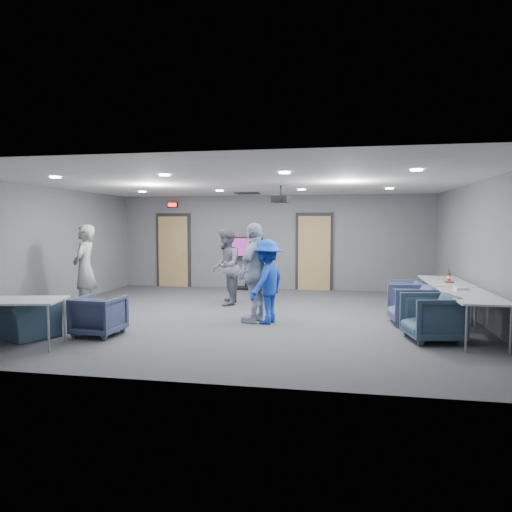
% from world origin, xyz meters
% --- Properties ---
extents(floor, '(9.00, 9.00, 0.00)m').
position_xyz_m(floor, '(0.00, 0.00, 0.00)').
color(floor, '#35373C').
rests_on(floor, ground).
extents(ceiling, '(9.00, 9.00, 0.00)m').
position_xyz_m(ceiling, '(0.00, 0.00, 2.70)').
color(ceiling, silver).
rests_on(ceiling, wall_back).
extents(wall_back, '(9.00, 0.02, 2.70)m').
position_xyz_m(wall_back, '(0.00, 4.00, 1.35)').
color(wall_back, slate).
rests_on(wall_back, floor).
extents(wall_front, '(9.00, 0.02, 2.70)m').
position_xyz_m(wall_front, '(0.00, -4.00, 1.35)').
color(wall_front, slate).
rests_on(wall_front, floor).
extents(wall_left, '(0.02, 8.00, 2.70)m').
position_xyz_m(wall_left, '(-4.50, 0.00, 1.35)').
color(wall_left, slate).
rests_on(wall_left, floor).
extents(wall_right, '(0.02, 8.00, 2.70)m').
position_xyz_m(wall_right, '(4.50, 0.00, 1.35)').
color(wall_right, slate).
rests_on(wall_right, floor).
extents(door_left, '(1.06, 0.17, 2.24)m').
position_xyz_m(door_left, '(-3.00, 3.95, 1.07)').
color(door_left, black).
rests_on(door_left, wall_back).
extents(door_right, '(1.06, 0.17, 2.24)m').
position_xyz_m(door_right, '(1.20, 3.95, 1.07)').
color(door_right, black).
rests_on(door_right, wall_back).
extents(exit_sign, '(0.32, 0.08, 0.16)m').
position_xyz_m(exit_sign, '(-3.00, 3.93, 2.45)').
color(exit_sign, black).
rests_on(exit_sign, wall_back).
extents(hvac_diffuser, '(0.60, 0.60, 0.03)m').
position_xyz_m(hvac_diffuser, '(-0.50, 2.80, 2.69)').
color(hvac_diffuser, black).
rests_on(hvac_diffuser, ceiling).
extents(downlights, '(6.18, 3.78, 0.02)m').
position_xyz_m(downlights, '(0.00, 0.00, 2.68)').
color(downlights, white).
rests_on(downlights, ceiling).
extents(person_a, '(0.55, 0.75, 1.86)m').
position_xyz_m(person_a, '(-3.43, -0.22, 0.93)').
color(person_a, gray).
rests_on(person_a, floor).
extents(person_b, '(0.77, 0.94, 1.79)m').
position_xyz_m(person_b, '(-0.70, 1.18, 0.89)').
color(person_b, '#575C69').
rests_on(person_b, floor).
extents(person_c, '(0.80, 1.20, 1.90)m').
position_xyz_m(person_c, '(0.31, -0.53, 0.95)').
color(person_c, '#A2B3D0').
rests_on(person_c, floor).
extents(person_d, '(0.89, 1.16, 1.59)m').
position_xyz_m(person_d, '(0.53, -0.61, 0.80)').
color(person_d, '#1B40B5').
rests_on(person_d, floor).
extents(chair_right_a, '(0.78, 0.76, 0.63)m').
position_xyz_m(chair_right_a, '(3.35, 1.44, 0.31)').
color(chair_right_a, '#3D4C69').
rests_on(chair_right_a, floor).
extents(chair_right_b, '(0.87, 0.85, 0.73)m').
position_xyz_m(chair_right_b, '(3.23, -0.25, 0.37)').
color(chair_right_b, '#3C4568').
rests_on(chair_right_b, floor).
extents(chair_right_c, '(0.97, 0.95, 0.76)m').
position_xyz_m(chair_right_c, '(3.35, -1.45, 0.38)').
color(chair_right_c, '#34485B').
rests_on(chair_right_c, floor).
extents(chair_front_a, '(0.76, 0.78, 0.67)m').
position_xyz_m(chair_front_a, '(-2.10, -2.05, 0.34)').
color(chair_front_a, '#3A4365').
rests_on(chair_front_a, floor).
extents(chair_front_b, '(1.23, 1.18, 0.62)m').
position_xyz_m(chair_front_b, '(-3.24, -2.40, 0.31)').
color(chair_front_b, '#3A5165').
rests_on(chair_front_b, floor).
extents(table_right_a, '(0.76, 1.83, 0.73)m').
position_xyz_m(table_right_a, '(4.00, 0.65, 0.69)').
color(table_right_a, '#B1B4B6').
rests_on(table_right_a, floor).
extents(table_right_b, '(0.76, 1.82, 0.73)m').
position_xyz_m(table_right_b, '(4.00, -1.25, 0.69)').
color(table_right_b, '#B1B4B6').
rests_on(table_right_b, floor).
extents(bottle_right, '(0.07, 0.07, 0.25)m').
position_xyz_m(bottle_right, '(4.04, 0.53, 0.82)').
color(bottle_right, '#55310E').
rests_on(bottle_right, table_right_a).
extents(snack_box, '(0.19, 0.14, 0.04)m').
position_xyz_m(snack_box, '(3.99, 0.29, 0.75)').
color(snack_box, '#B8342E').
rests_on(snack_box, table_right_a).
extents(wrapper, '(0.24, 0.19, 0.05)m').
position_xyz_m(wrapper, '(3.97, -0.70, 0.76)').
color(wrapper, silver).
rests_on(wrapper, table_right_b).
extents(tv_stand, '(0.98, 0.47, 1.51)m').
position_xyz_m(tv_stand, '(-0.74, 3.75, 0.85)').
color(tv_stand, black).
rests_on(tv_stand, floor).
extents(projector, '(0.40, 0.37, 0.36)m').
position_xyz_m(projector, '(0.65, 0.63, 2.40)').
color(projector, black).
rests_on(projector, ceiling).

